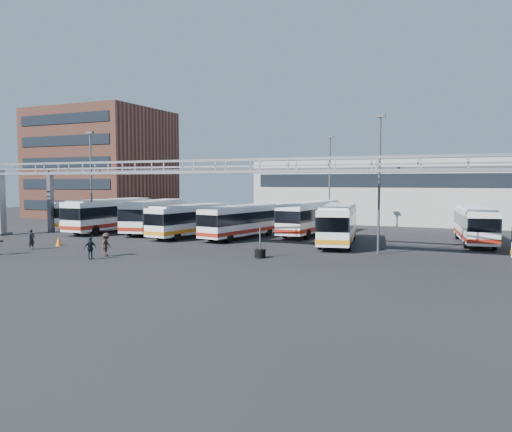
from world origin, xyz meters
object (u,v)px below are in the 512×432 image
at_px(light_pole_mid, 379,177).
at_px(bus_0, 86,213).
at_px(bus_2, 155,215).
at_px(pedestrian_a, 32,239).
at_px(light_pole_left, 91,178).
at_px(bus_5, 310,217).
at_px(pedestrian_d, 90,248).
at_px(cone_right, 59,241).
at_px(bus_3, 190,219).
at_px(light_pole_back, 330,178).
at_px(bus_4, 241,220).
at_px(pedestrian_c, 106,245).
at_px(bus_8, 475,223).
at_px(bus_6, 338,223).
at_px(tire_stack, 260,253).
at_px(bus_1, 110,214).

xyz_separation_m(light_pole_mid, bus_0, (-34.64, 7.35, -3.99)).
relative_size(bus_2, pedestrian_a, 7.01).
distance_m(light_pole_left, bus_5, 21.91).
relative_size(bus_0, pedestrian_d, 6.80).
height_order(bus_2, cone_right, bus_2).
xyz_separation_m(bus_3, cone_right, (-6.40, -10.34, -1.35)).
bearing_deg(light_pole_back, bus_0, -163.98).
bearing_deg(bus_2, bus_4, -16.96).
height_order(bus_0, pedestrian_d, bus_0).
height_order(bus_3, bus_5, bus_5).
height_order(bus_0, pedestrian_c, bus_0).
relative_size(bus_8, cone_right, 14.01).
height_order(pedestrian_c, cone_right, pedestrian_c).
xyz_separation_m(bus_2, bus_4, (10.56, -1.05, -0.15)).
relative_size(light_pole_mid, bus_4, 0.97).
bearing_deg(light_pole_mid, pedestrian_c, -153.18).
bearing_deg(bus_6, cone_right, -163.88).
bearing_deg(tire_stack, bus_5, 95.00).
distance_m(bus_1, pedestrian_d, 19.28).
height_order(bus_0, bus_4, bus_0).
height_order(bus_2, bus_8, bus_2).
distance_m(light_pole_left, light_pole_mid, 28.02).
xyz_separation_m(bus_0, bus_1, (5.48, -2.37, 0.19)).
xyz_separation_m(pedestrian_a, pedestrian_d, (7.80, -1.97, -0.04)).
height_order(bus_5, tire_stack, bus_5).
bearing_deg(bus_4, light_pole_back, 68.67).
xyz_separation_m(bus_5, bus_6, (4.41, -5.98, -0.01)).
bearing_deg(bus_4, pedestrian_c, -96.21).
xyz_separation_m(bus_4, bus_5, (5.12, 5.27, 0.14)).
distance_m(bus_1, bus_3, 10.34).
bearing_deg(bus_4, bus_2, -176.56).
bearing_deg(bus_5, pedestrian_c, -110.79).
relative_size(light_pole_left, cone_right, 13.34).
height_order(bus_0, bus_1, bus_1).
height_order(bus_0, bus_5, bus_5).
distance_m(bus_2, bus_4, 10.62).
xyz_separation_m(bus_0, bus_2, (10.31, -1.09, 0.14)).
bearing_deg(pedestrian_c, pedestrian_a, 72.74).
xyz_separation_m(light_pole_left, bus_5, (19.37, 9.49, -3.86)).
distance_m(bus_6, pedestrian_c, 19.00).
relative_size(bus_1, bus_2, 1.00).
relative_size(bus_5, pedestrian_a, 6.89).
distance_m(light_pole_back, cone_right, 27.68).
height_order(bus_8, cone_right, bus_8).
distance_m(bus_1, pedestrian_c, 18.08).
relative_size(bus_3, bus_4, 1.00).
bearing_deg(bus_8, light_pole_left, -173.54).
bearing_deg(light_pole_mid, tire_stack, -145.28).
bearing_deg(light_pole_back, bus_3, -135.54).
distance_m(bus_8, tire_stack, 20.21).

